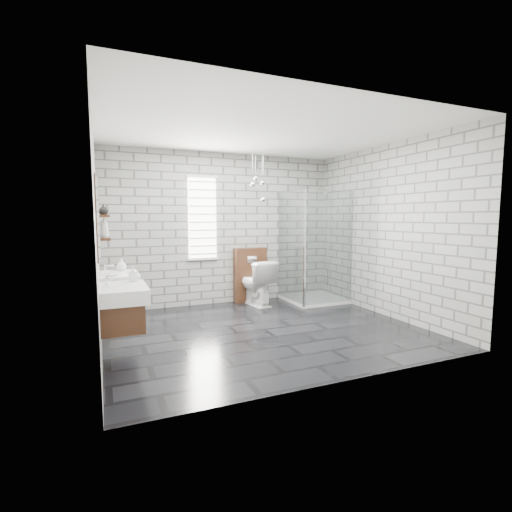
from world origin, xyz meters
TOP-DOWN VIEW (x-y plane):
  - floor at (0.00, 0.00)m, footprint 4.20×3.60m
  - ceiling at (0.00, 0.00)m, footprint 4.20×3.60m
  - wall_back at (0.00, 1.81)m, footprint 4.20×0.02m
  - wall_front at (0.00, -1.81)m, footprint 4.20×0.02m
  - wall_left at (-2.11, 0.00)m, footprint 0.02×3.60m
  - wall_right at (2.11, 0.00)m, footprint 0.02×3.60m
  - vanity_left at (-1.91, -0.56)m, footprint 0.47×0.70m
  - vanity_right at (-1.91, 0.39)m, footprint 0.47×0.70m
  - shelf_lower at (-2.03, -0.05)m, footprint 0.14×0.30m
  - shelf_upper at (-2.03, -0.05)m, footprint 0.14×0.30m
  - window at (-0.40, 1.78)m, footprint 0.56×0.05m
  - cistern_panel at (0.47, 1.70)m, footprint 0.60×0.20m
  - flush_plate at (0.47, 1.60)m, footprint 0.18×0.01m
  - shower_enclosure at (1.50, 1.18)m, footprint 1.00×1.00m
  - pendant_cluster at (0.48, 1.38)m, footprint 0.32×0.21m
  - toilet at (0.47, 1.41)m, footprint 0.55×0.84m
  - soap_bottle_a at (-1.75, -0.32)m, footprint 0.08×0.09m
  - soap_bottle_b at (-1.82, 0.64)m, footprint 0.13×0.13m
  - soap_bottle_c at (-2.02, -0.09)m, footprint 0.12×0.12m
  - vase at (-2.02, 0.07)m, footprint 0.13×0.13m

SIDE VIEW (x-z plane):
  - floor at x=0.00m, z-range -0.02..0.00m
  - toilet at x=0.47m, z-range 0.00..0.81m
  - cistern_panel at x=0.47m, z-range 0.00..1.00m
  - shower_enclosure at x=1.50m, z-range -0.51..1.52m
  - vanity_left at x=-1.91m, z-range -0.03..1.54m
  - vanity_right at x=-1.91m, z-range -0.03..1.54m
  - flush_plate at x=0.47m, z-range 0.74..0.86m
  - soap_bottle_b at x=-1.82m, z-range 0.85..1.01m
  - soap_bottle_a at x=-1.75m, z-range 0.85..1.02m
  - shelf_lower at x=-2.03m, z-range 1.31..1.33m
  - wall_back at x=0.00m, z-range 0.00..2.70m
  - wall_front at x=0.00m, z-range 0.00..2.70m
  - wall_left at x=-2.11m, z-range 0.00..2.70m
  - wall_right at x=2.11m, z-range 0.00..2.70m
  - soap_bottle_c at x=-2.02m, z-range 1.33..1.57m
  - window at x=-0.40m, z-range 0.81..2.29m
  - shelf_upper at x=-2.03m, z-range 1.57..1.59m
  - vase at x=-2.02m, z-range 1.59..1.71m
  - pendant_cluster at x=0.48m, z-range 1.68..2.55m
  - ceiling at x=0.00m, z-range 2.70..2.72m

